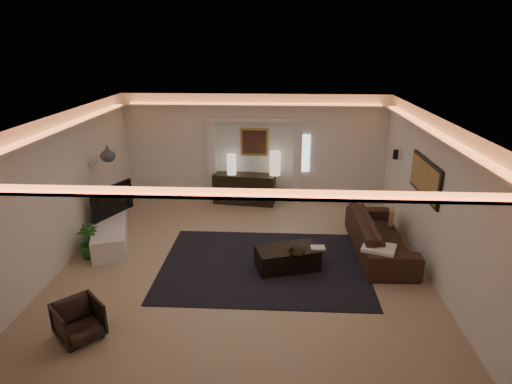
# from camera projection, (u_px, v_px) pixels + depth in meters

# --- Properties ---
(floor) EXTENTS (7.00, 7.00, 0.00)m
(floor) POSITION_uv_depth(u_px,v_px,m) (245.00, 260.00, 8.67)
(floor) COLOR gray
(floor) RESTS_ON ground
(ceiling) EXTENTS (7.00, 7.00, 0.00)m
(ceiling) POSITION_uv_depth(u_px,v_px,m) (243.00, 116.00, 7.70)
(ceiling) COLOR white
(ceiling) RESTS_ON ground
(wall_back) EXTENTS (7.00, 0.00, 7.00)m
(wall_back) POSITION_uv_depth(u_px,v_px,m) (254.00, 149.00, 11.48)
(wall_back) COLOR silver
(wall_back) RESTS_ON ground
(wall_front) EXTENTS (7.00, 0.00, 7.00)m
(wall_front) POSITION_uv_depth(u_px,v_px,m) (219.00, 294.00, 4.89)
(wall_front) COLOR silver
(wall_front) RESTS_ON ground
(wall_left) EXTENTS (0.00, 7.00, 7.00)m
(wall_left) POSITION_uv_depth(u_px,v_px,m) (65.00, 189.00, 8.37)
(wall_left) COLOR silver
(wall_left) RESTS_ON ground
(wall_right) EXTENTS (0.00, 7.00, 7.00)m
(wall_right) POSITION_uv_depth(u_px,v_px,m) (430.00, 196.00, 8.00)
(wall_right) COLOR silver
(wall_right) RESTS_ON ground
(cove_soffit) EXTENTS (7.00, 7.00, 0.04)m
(cove_soffit) POSITION_uv_depth(u_px,v_px,m) (243.00, 132.00, 7.80)
(cove_soffit) COLOR silver
(cove_soffit) RESTS_ON ceiling
(daylight_slit) EXTENTS (0.25, 0.03, 1.00)m
(daylight_slit) POSITION_uv_depth(u_px,v_px,m) (305.00, 153.00, 11.43)
(daylight_slit) COLOR white
(daylight_slit) RESTS_ON wall_back
(area_rug) EXTENTS (4.00, 3.00, 0.01)m
(area_rug) POSITION_uv_depth(u_px,v_px,m) (264.00, 265.00, 8.46)
(area_rug) COLOR black
(area_rug) RESTS_ON ground
(pilaster_left) EXTENTS (0.22, 0.20, 2.20)m
(pilaster_left) POSITION_uv_depth(u_px,v_px,m) (212.00, 162.00, 11.56)
(pilaster_left) COLOR silver
(pilaster_left) RESTS_ON ground
(pilaster_right) EXTENTS (0.22, 0.20, 2.20)m
(pilaster_right) POSITION_uv_depth(u_px,v_px,m) (297.00, 163.00, 11.44)
(pilaster_right) COLOR silver
(pilaster_right) RESTS_ON ground
(alcove_header) EXTENTS (2.52, 0.20, 0.12)m
(alcove_header) POSITION_uv_depth(u_px,v_px,m) (254.00, 120.00, 11.12)
(alcove_header) COLOR silver
(alcove_header) RESTS_ON wall_back
(painting_frame) EXTENTS (0.74, 0.04, 0.74)m
(painting_frame) POSITION_uv_depth(u_px,v_px,m) (254.00, 142.00, 11.39)
(painting_frame) COLOR tan
(painting_frame) RESTS_ON wall_back
(painting_canvas) EXTENTS (0.62, 0.02, 0.62)m
(painting_canvas) POSITION_uv_depth(u_px,v_px,m) (254.00, 142.00, 11.36)
(painting_canvas) COLOR #4C2D1E
(painting_canvas) RESTS_ON wall_back
(art_panel_frame) EXTENTS (0.04, 1.64, 0.74)m
(art_panel_frame) POSITION_uv_depth(u_px,v_px,m) (426.00, 178.00, 8.21)
(art_panel_frame) COLOR black
(art_panel_frame) RESTS_ON wall_right
(art_panel_gold) EXTENTS (0.02, 1.50, 0.62)m
(art_panel_gold) POSITION_uv_depth(u_px,v_px,m) (424.00, 178.00, 8.21)
(art_panel_gold) COLOR tan
(art_panel_gold) RESTS_ON wall_right
(wall_sconce) EXTENTS (0.12, 0.12, 0.22)m
(wall_sconce) POSITION_uv_depth(u_px,v_px,m) (396.00, 154.00, 10.01)
(wall_sconce) COLOR black
(wall_sconce) RESTS_ON wall_right
(wall_niche) EXTENTS (0.10, 0.55, 0.04)m
(wall_niche) POSITION_uv_depth(u_px,v_px,m) (96.00, 160.00, 9.62)
(wall_niche) COLOR silver
(wall_niche) RESTS_ON wall_left
(console) EXTENTS (1.70, 0.73, 0.82)m
(console) POSITION_uv_depth(u_px,v_px,m) (244.00, 189.00, 11.61)
(console) COLOR black
(console) RESTS_ON ground
(lamp_left) EXTENTS (0.27, 0.27, 0.55)m
(lamp_left) POSITION_uv_depth(u_px,v_px,m) (232.00, 164.00, 11.40)
(lamp_left) COLOR #F3E7CE
(lamp_left) RESTS_ON console
(lamp_right) EXTENTS (0.30, 0.30, 0.64)m
(lamp_right) POSITION_uv_depth(u_px,v_px,m) (275.00, 165.00, 11.34)
(lamp_right) COLOR beige
(lamp_right) RESTS_ON console
(media_ledge) EXTENTS (1.50, 2.74, 0.50)m
(media_ledge) POSITION_uv_depth(u_px,v_px,m) (111.00, 228.00, 9.62)
(media_ledge) COLOR white
(media_ledge) RESTS_ON ground
(tv) EXTENTS (1.17, 0.62, 0.70)m
(tv) POSITION_uv_depth(u_px,v_px,m) (108.00, 201.00, 9.62)
(tv) COLOR black
(tv) RESTS_ON media_ledge
(figurine) EXTENTS (0.14, 0.14, 0.34)m
(figurine) POSITION_uv_depth(u_px,v_px,m) (129.00, 191.00, 10.74)
(figurine) COLOR black
(figurine) RESTS_ON media_ledge
(ginger_jar) EXTENTS (0.35, 0.35, 0.35)m
(ginger_jar) POSITION_uv_depth(u_px,v_px,m) (108.00, 154.00, 9.40)
(ginger_jar) COLOR slate
(ginger_jar) RESTS_ON wall_niche
(plant) EXTENTS (0.41, 0.41, 0.71)m
(plant) POSITION_uv_depth(u_px,v_px,m) (89.00, 242.00, 8.66)
(plant) COLOR #1F551B
(plant) RESTS_ON ground
(sofa) EXTENTS (2.58, 1.05, 0.75)m
(sofa) POSITION_uv_depth(u_px,v_px,m) (380.00, 236.00, 8.87)
(sofa) COLOR #3E2E1A
(sofa) RESTS_ON ground
(throw_blanket) EXTENTS (0.72, 0.66, 0.06)m
(throw_blanket) POSITION_uv_depth(u_px,v_px,m) (379.00, 248.00, 7.96)
(throw_blanket) COLOR #F5E3CA
(throw_blanket) RESTS_ON sofa
(throw_pillow) EXTENTS (0.20, 0.36, 0.34)m
(throw_pillow) POSITION_uv_depth(u_px,v_px,m) (392.00, 216.00, 9.40)
(throw_pillow) COLOR #A87D58
(throw_pillow) RESTS_ON sofa
(coffee_table) EXTENTS (1.31, 0.95, 0.44)m
(coffee_table) POSITION_uv_depth(u_px,v_px,m) (287.00, 258.00, 8.30)
(coffee_table) COLOR black
(coffee_table) RESTS_ON ground
(bowl) EXTENTS (0.45, 0.45, 0.08)m
(bowl) POSITION_uv_depth(u_px,v_px,m) (297.00, 254.00, 7.96)
(bowl) COLOR black
(bowl) RESTS_ON coffee_table
(magazine) EXTENTS (0.28, 0.21, 0.03)m
(magazine) POSITION_uv_depth(u_px,v_px,m) (318.00, 248.00, 8.22)
(magazine) COLOR silver
(magazine) RESTS_ON coffee_table
(armchair) EXTENTS (0.88, 0.88, 0.57)m
(armchair) POSITION_uv_depth(u_px,v_px,m) (79.00, 321.00, 6.32)
(armchair) COLOR black
(armchair) RESTS_ON ground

